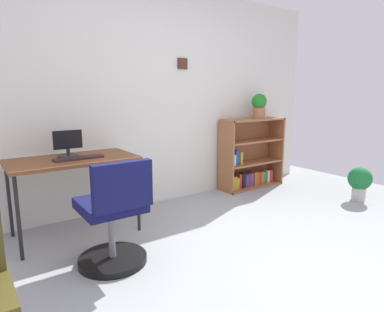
{
  "coord_description": "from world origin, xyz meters",
  "views": [
    {
      "loc": [
        -1.69,
        -1.29,
        1.3
      ],
      "look_at": [
        0.25,
        1.48,
        0.65
      ],
      "focal_mm": 31.32,
      "sensor_mm": 36.0,
      "label": 1
    }
  ],
  "objects_px": {
    "potted_plant_on_shelf": "(259,105)",
    "potted_plant_floor": "(360,181)",
    "monitor": "(68,145)",
    "bookshelf_low": "(249,158)",
    "office_chair": "(114,221)",
    "keyboard": "(79,158)",
    "desk": "(73,164)"
  },
  "relations": [
    {
      "from": "desk",
      "to": "keyboard",
      "type": "relative_size",
      "value": 2.58
    },
    {
      "from": "office_chair",
      "to": "monitor",
      "type": "bearing_deg",
      "value": 94.56
    },
    {
      "from": "keyboard",
      "to": "potted_plant_floor",
      "type": "xyz_separation_m",
      "value": [
        3.05,
        -0.9,
        -0.48
      ]
    },
    {
      "from": "monitor",
      "to": "desk",
      "type": "bearing_deg",
      "value": -86.13
    },
    {
      "from": "potted_plant_on_shelf",
      "to": "keyboard",
      "type": "bearing_deg",
      "value": -174.2
    },
    {
      "from": "monitor",
      "to": "potted_plant_on_shelf",
      "type": "relative_size",
      "value": 0.77
    },
    {
      "from": "monitor",
      "to": "bookshelf_low",
      "type": "xyz_separation_m",
      "value": [
        2.43,
        0.14,
        -0.42
      ]
    },
    {
      "from": "keyboard",
      "to": "office_chair",
      "type": "distance_m",
      "value": 0.79
    },
    {
      "from": "office_chair",
      "to": "potted_plant_on_shelf",
      "type": "xyz_separation_m",
      "value": [
        2.46,
        0.95,
        0.76
      ]
    },
    {
      "from": "desk",
      "to": "monitor",
      "type": "xyz_separation_m",
      "value": [
        -0.01,
        0.1,
        0.17
      ]
    },
    {
      "from": "keyboard",
      "to": "potted_plant_on_shelf",
      "type": "xyz_separation_m",
      "value": [
        2.49,
        0.25,
        0.4
      ]
    },
    {
      "from": "bookshelf_low",
      "to": "potted_plant_floor",
      "type": "xyz_separation_m",
      "value": [
        0.67,
        -1.21,
        -0.17
      ]
    },
    {
      "from": "bookshelf_low",
      "to": "potted_plant_on_shelf",
      "type": "relative_size",
      "value": 2.92
    },
    {
      "from": "desk",
      "to": "office_chair",
      "type": "height_order",
      "value": "office_chair"
    },
    {
      "from": "desk",
      "to": "potted_plant_floor",
      "type": "relative_size",
      "value": 2.67
    },
    {
      "from": "keyboard",
      "to": "potted_plant_floor",
      "type": "height_order",
      "value": "keyboard"
    },
    {
      "from": "desk",
      "to": "potted_plant_on_shelf",
      "type": "height_order",
      "value": "potted_plant_on_shelf"
    },
    {
      "from": "desk",
      "to": "monitor",
      "type": "distance_m",
      "value": 0.19
    },
    {
      "from": "office_chair",
      "to": "potted_plant_floor",
      "type": "bearing_deg",
      "value": -3.88
    },
    {
      "from": "potted_plant_on_shelf",
      "to": "potted_plant_floor",
      "type": "distance_m",
      "value": 1.56
    },
    {
      "from": "monitor",
      "to": "potted_plant_floor",
      "type": "xyz_separation_m",
      "value": [
        3.1,
        -1.07,
        -0.58
      ]
    },
    {
      "from": "monitor",
      "to": "office_chair",
      "type": "distance_m",
      "value": 0.99
    },
    {
      "from": "keyboard",
      "to": "potted_plant_on_shelf",
      "type": "bearing_deg",
      "value": 5.8
    },
    {
      "from": "monitor",
      "to": "keyboard",
      "type": "height_order",
      "value": "monitor"
    },
    {
      "from": "office_chair",
      "to": "bookshelf_low",
      "type": "distance_m",
      "value": 2.56
    },
    {
      "from": "desk",
      "to": "bookshelf_low",
      "type": "bearing_deg",
      "value": 5.56
    },
    {
      "from": "monitor",
      "to": "bookshelf_low",
      "type": "distance_m",
      "value": 2.47
    },
    {
      "from": "bookshelf_low",
      "to": "potted_plant_floor",
      "type": "distance_m",
      "value": 1.39
    },
    {
      "from": "keyboard",
      "to": "desk",
      "type": "bearing_deg",
      "value": 115.52
    },
    {
      "from": "desk",
      "to": "potted_plant_floor",
      "type": "xyz_separation_m",
      "value": [
        3.09,
        -0.98,
        -0.42
      ]
    },
    {
      "from": "keyboard",
      "to": "potted_plant_floor",
      "type": "relative_size",
      "value": 1.03
    },
    {
      "from": "office_chair",
      "to": "potted_plant_on_shelf",
      "type": "height_order",
      "value": "potted_plant_on_shelf"
    }
  ]
}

